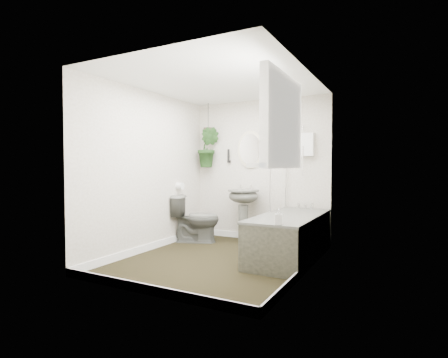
% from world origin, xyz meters
% --- Properties ---
extents(floor, '(2.30, 2.80, 0.02)m').
position_xyz_m(floor, '(0.00, 0.00, -0.01)').
color(floor, black).
rests_on(floor, ground).
extents(ceiling, '(2.30, 2.80, 0.02)m').
position_xyz_m(ceiling, '(0.00, 0.00, 2.31)').
color(ceiling, white).
rests_on(ceiling, ground).
extents(wall_back, '(2.30, 0.02, 2.30)m').
position_xyz_m(wall_back, '(0.00, 1.41, 1.15)').
color(wall_back, silver).
rests_on(wall_back, ground).
extents(wall_front, '(2.30, 0.02, 2.30)m').
position_xyz_m(wall_front, '(0.00, -1.41, 1.15)').
color(wall_front, silver).
rests_on(wall_front, ground).
extents(wall_left, '(0.02, 2.80, 2.30)m').
position_xyz_m(wall_left, '(-1.16, 0.00, 1.15)').
color(wall_left, silver).
rests_on(wall_left, ground).
extents(wall_right, '(0.02, 2.80, 2.30)m').
position_xyz_m(wall_right, '(1.16, 0.00, 1.15)').
color(wall_right, silver).
rests_on(wall_right, ground).
extents(skirting, '(2.30, 2.80, 0.10)m').
position_xyz_m(skirting, '(0.00, 0.00, 0.05)').
color(skirting, white).
rests_on(skirting, floor).
extents(bathtub, '(0.72, 1.72, 0.58)m').
position_xyz_m(bathtub, '(0.80, 0.50, 0.29)').
color(bathtub, '#51524B').
rests_on(bathtub, floor).
extents(bath_screen, '(0.04, 0.72, 1.40)m').
position_xyz_m(bath_screen, '(0.47, 0.99, 1.28)').
color(bath_screen, silver).
rests_on(bath_screen, bathtub).
extents(shower_box, '(0.20, 0.10, 0.35)m').
position_xyz_m(shower_box, '(0.80, 1.34, 1.55)').
color(shower_box, white).
rests_on(shower_box, wall_back).
extents(oval_mirror, '(0.46, 0.03, 0.62)m').
position_xyz_m(oval_mirror, '(-0.15, 1.37, 1.50)').
color(oval_mirror, beige).
rests_on(oval_mirror, wall_back).
extents(wall_sconce, '(0.04, 0.04, 0.22)m').
position_xyz_m(wall_sconce, '(-0.55, 1.36, 1.40)').
color(wall_sconce, black).
rests_on(wall_sconce, wall_back).
extents(toilet_roll_holder, '(0.11, 0.11, 0.11)m').
position_xyz_m(toilet_roll_holder, '(-1.10, 0.70, 0.90)').
color(toilet_roll_holder, white).
rests_on(toilet_roll_holder, wall_left).
extents(window_recess, '(0.08, 1.00, 0.90)m').
position_xyz_m(window_recess, '(1.09, -0.70, 1.65)').
color(window_recess, white).
rests_on(window_recess, wall_right).
extents(window_sill, '(0.18, 1.00, 0.04)m').
position_xyz_m(window_sill, '(1.02, -0.70, 1.23)').
color(window_sill, white).
rests_on(window_sill, wall_right).
extents(window_blinds, '(0.01, 0.86, 0.76)m').
position_xyz_m(window_blinds, '(1.04, -0.70, 1.65)').
color(window_blinds, white).
rests_on(window_blinds, wall_right).
extents(toilet, '(0.85, 0.66, 0.76)m').
position_xyz_m(toilet, '(-0.85, 0.79, 0.38)').
color(toilet, '#51524B').
rests_on(toilet, floor).
extents(pedestal_sink, '(0.59, 0.53, 0.85)m').
position_xyz_m(pedestal_sink, '(-0.15, 1.10, 0.43)').
color(pedestal_sink, '#51524B').
rests_on(pedestal_sink, floor).
extents(sill_plant, '(0.22, 0.20, 0.23)m').
position_xyz_m(sill_plant, '(0.97, -0.54, 1.36)').
color(sill_plant, black).
rests_on(sill_plant, window_sill).
extents(hanging_plant, '(0.41, 0.35, 0.68)m').
position_xyz_m(hanging_plant, '(-0.89, 1.25, 1.54)').
color(hanging_plant, black).
rests_on(hanging_plant, ceiling).
extents(soap_bottle, '(0.10, 0.10, 0.17)m').
position_xyz_m(soap_bottle, '(0.91, -0.29, 0.67)').
color(soap_bottle, black).
rests_on(soap_bottle, bathtub).
extents(hanging_pot, '(0.16, 0.16, 0.12)m').
position_xyz_m(hanging_pot, '(-0.89, 1.25, 1.82)').
color(hanging_pot, '#403429').
rests_on(hanging_pot, ceiling).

